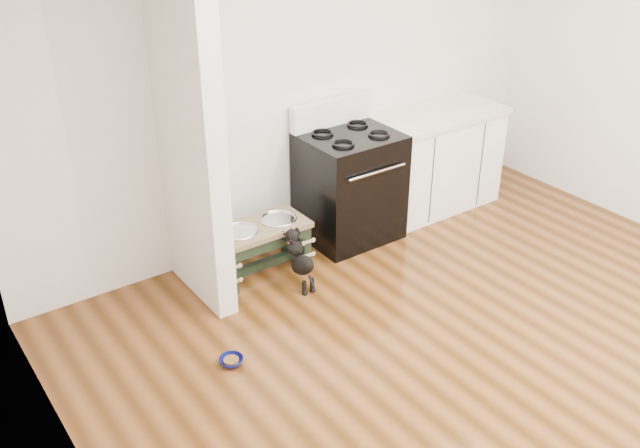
% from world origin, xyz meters
% --- Properties ---
extents(ground, '(5.00, 5.00, 0.00)m').
position_xyz_m(ground, '(0.00, 0.00, 0.00)').
color(ground, '#42240B').
rests_on(ground, ground).
extents(room_shell, '(5.00, 5.00, 5.00)m').
position_xyz_m(room_shell, '(0.00, 0.00, 1.62)').
color(room_shell, silver).
rests_on(room_shell, ground).
extents(partition_wall, '(0.15, 0.80, 2.70)m').
position_xyz_m(partition_wall, '(-1.18, 2.10, 1.35)').
color(partition_wall, silver).
rests_on(partition_wall, ground).
extents(oven_range, '(0.76, 0.69, 1.14)m').
position_xyz_m(oven_range, '(0.25, 2.16, 0.48)').
color(oven_range, black).
rests_on(oven_range, ground).
extents(cabinet_run, '(1.24, 0.64, 0.91)m').
position_xyz_m(cabinet_run, '(1.23, 2.18, 0.45)').
color(cabinet_run, white).
rests_on(cabinet_run, ground).
extents(dog_feeder, '(0.75, 0.40, 0.43)m').
position_xyz_m(dog_feeder, '(-0.68, 2.07, 0.29)').
color(dog_feeder, black).
rests_on(dog_feeder, ground).
extents(puppy, '(0.13, 0.39, 0.46)m').
position_xyz_m(puppy, '(-0.55, 1.73, 0.25)').
color(puppy, black).
rests_on(puppy, ground).
extents(floor_bowl, '(0.21, 0.21, 0.05)m').
position_xyz_m(floor_bowl, '(-1.43, 1.21, 0.03)').
color(floor_bowl, navy).
rests_on(floor_bowl, ground).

